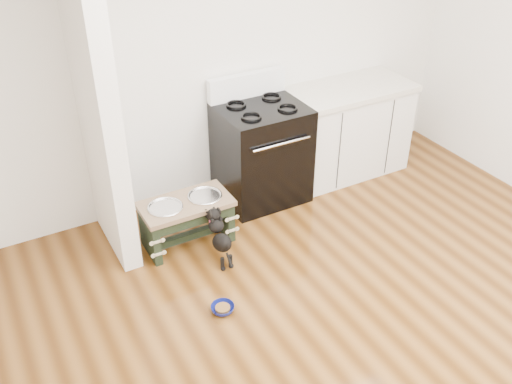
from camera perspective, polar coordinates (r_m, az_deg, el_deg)
name	(u,v)px	position (r m, az deg, el deg)	size (l,w,h in m)	color
ground	(386,359)	(4.06, 12.91, -16.00)	(5.00, 5.00, 0.00)	#45260C
room_shell	(425,145)	(3.06, 16.59, 4.54)	(5.00, 5.00, 5.00)	silver
partition_wall	(95,95)	(4.36, -15.79, 9.30)	(0.15, 0.80, 2.70)	silver
oven_range	(261,152)	(5.25, 0.53, 4.07)	(0.76, 0.69, 1.14)	black
cabinet_run	(346,130)	(5.76, 9.02, 6.14)	(1.24, 0.64, 0.91)	silver
dog_feeder	(187,214)	(4.75, -6.94, -2.21)	(0.75, 0.40, 0.43)	black
puppy	(220,236)	(4.56, -3.66, -4.37)	(0.13, 0.39, 0.46)	black
floor_bowl	(223,309)	(4.26, -3.35, -11.56)	(0.19, 0.19, 0.05)	navy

